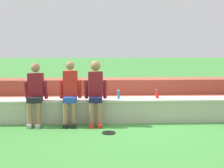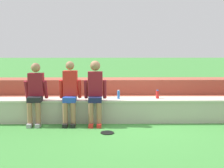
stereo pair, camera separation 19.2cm
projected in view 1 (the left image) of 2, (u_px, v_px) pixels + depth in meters
ground_plane at (130, 124)px, 6.69m from camera, size 80.00×80.00×0.00m
stone_seating_wall at (129, 109)px, 6.92m from camera, size 8.64×0.58×0.54m
brick_bleachers at (124, 97)px, 8.28m from camera, size 10.27×1.47×0.83m
person_far_left at (35, 92)px, 6.50m from camera, size 0.51×0.53×1.39m
person_left_of_center at (70, 92)px, 6.51m from camera, size 0.49×0.53×1.43m
person_center at (96, 91)px, 6.52m from camera, size 0.50×0.54×1.44m
water_bottle_mid_left at (157, 94)px, 6.91m from camera, size 0.08×0.08×0.20m
water_bottle_near_right at (118, 94)px, 6.85m from camera, size 0.06×0.06×0.21m
frisbee at (109, 133)px, 5.95m from camera, size 0.27×0.27×0.02m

